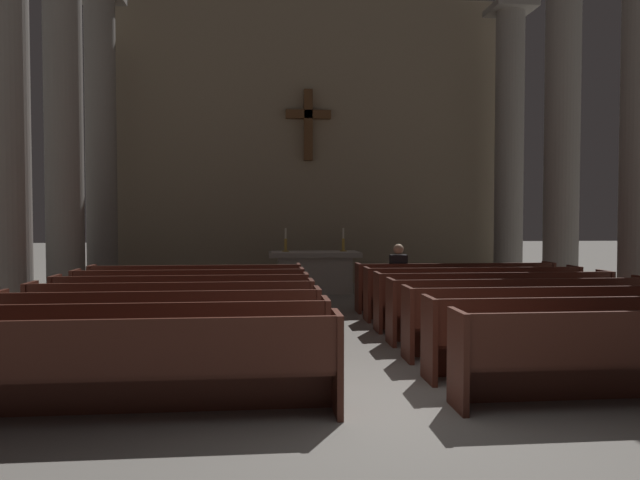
{
  "coord_description": "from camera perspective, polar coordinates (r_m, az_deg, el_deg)",
  "views": [
    {
      "loc": [
        -1.27,
        -5.55,
        1.82
      ],
      "look_at": [
        0.0,
        7.63,
        1.34
      ],
      "focal_mm": 34.02,
      "sensor_mm": 36.0,
      "label": 1
    }
  ],
  "objects": [
    {
      "name": "ground_plane",
      "position": [
        5.98,
        7.29,
        -15.66
      ],
      "size": [
        80.0,
        80.0,
        0.0
      ],
      "primitive_type": "plane",
      "color": "gray"
    },
    {
      "name": "pew_left_row_1",
      "position": [
        5.8,
        -17.84,
        -11.4
      ],
      "size": [
        3.89,
        0.5,
        0.95
      ],
      "color": "#4C2319",
      "rests_on": "ground"
    },
    {
      "name": "pew_left_row_2",
      "position": [
        6.75,
        -16.01,
        -9.46
      ],
      "size": [
        3.89,
        0.5,
        0.95
      ],
      "color": "#4C2319",
      "rests_on": "ground"
    },
    {
      "name": "pew_left_row_3",
      "position": [
        7.71,
        -14.66,
        -8.0
      ],
      "size": [
        3.89,
        0.5,
        0.95
      ],
      "color": "#4C2319",
      "rests_on": "ground"
    },
    {
      "name": "pew_left_row_4",
      "position": [
        8.68,
        -13.61,
        -6.87
      ],
      "size": [
        3.89,
        0.5,
        0.95
      ],
      "color": "#4C2319",
      "rests_on": "ground"
    },
    {
      "name": "pew_left_row_5",
      "position": [
        9.66,
        -12.77,
        -5.95
      ],
      "size": [
        3.89,
        0.5,
        0.95
      ],
      "color": "#4C2319",
      "rests_on": "ground"
    },
    {
      "name": "pew_left_row_6",
      "position": [
        10.63,
        -12.09,
        -5.21
      ],
      "size": [
        3.89,
        0.5,
        0.95
      ],
      "color": "#4C2319",
      "rests_on": "ground"
    },
    {
      "name": "pew_left_row_7",
      "position": [
        11.61,
        -11.53,
        -4.59
      ],
      "size": [
        3.89,
        0.5,
        0.95
      ],
      "color": "#4C2319",
      "rests_on": "ground"
    },
    {
      "name": "pew_right_row_2",
      "position": [
        7.63,
        24.38,
        -8.23
      ],
      "size": [
        3.89,
        0.5,
        0.95
      ],
      "color": "#4C2319",
      "rests_on": "ground"
    },
    {
      "name": "pew_right_row_3",
      "position": [
        8.49,
        21.01,
        -7.15
      ],
      "size": [
        3.89,
        0.5,
        0.95
      ],
      "color": "#4C2319",
      "rests_on": "ground"
    },
    {
      "name": "pew_right_row_4",
      "position": [
        9.38,
        18.29,
        -6.24
      ],
      "size": [
        3.89,
        0.5,
        0.95
      ],
      "color": "#4C2319",
      "rests_on": "ground"
    },
    {
      "name": "pew_right_row_5",
      "position": [
        10.29,
        16.05,
        -5.49
      ],
      "size": [
        3.89,
        0.5,
        0.95
      ],
      "color": "#4C2319",
      "rests_on": "ground"
    },
    {
      "name": "pew_right_row_6",
      "position": [
        11.21,
        14.18,
        -4.85
      ],
      "size": [
        3.89,
        0.5,
        0.95
      ],
      "color": "#4C2319",
      "rests_on": "ground"
    },
    {
      "name": "pew_right_row_7",
      "position": [
        12.15,
        12.6,
        -4.31
      ],
      "size": [
        3.89,
        0.5,
        0.95
      ],
      "color": "#4C2319",
      "rests_on": "ground"
    },
    {
      "name": "column_left_second",
      "position": [
        10.67,
        -27.57,
        11.36
      ],
      "size": [
        1.1,
        1.1,
        7.34
      ],
      "color": "gray",
      "rests_on": "ground"
    },
    {
      "name": "column_left_third",
      "position": [
        13.29,
        -22.95,
        9.55
      ],
      "size": [
        1.1,
        1.1,
        7.34
      ],
      "color": "gray",
      "rests_on": "ground"
    },
    {
      "name": "column_right_third",
      "position": [
        14.25,
        21.81,
        9.05
      ],
      "size": [
        1.1,
        1.1,
        7.34
      ],
      "color": "gray",
      "rests_on": "ground"
    },
    {
      "name": "column_left_fourth",
      "position": [
        15.98,
        -19.9,
        8.3
      ],
      "size": [
        1.1,
        1.1,
        7.34
      ],
      "color": "gray",
      "rests_on": "ground"
    },
    {
      "name": "column_right_fourth",
      "position": [
        16.78,
        17.36,
        8.03
      ],
      "size": [
        1.1,
        1.1,
        7.34
      ],
      "color": "gray",
      "rests_on": "ground"
    },
    {
      "name": "altar",
      "position": [
        14.66,
        -0.51,
        -2.94
      ],
      "size": [
        2.2,
        0.9,
        1.01
      ],
      "color": "#A8A399",
      "rests_on": "ground"
    },
    {
      "name": "candlestick_left",
      "position": [
        14.58,
        -3.26,
        -0.41
      ],
      "size": [
        0.16,
        0.16,
        0.57
      ],
      "color": "#B79338",
      "rests_on": "altar"
    },
    {
      "name": "candlestick_right",
      "position": [
        14.7,
        2.21,
        -0.39
      ],
      "size": [
        0.16,
        0.16,
        0.57
      ],
      "color": "#B79338",
      "rests_on": "altar"
    },
    {
      "name": "apse_with_cross",
      "position": [
        16.97,
        -1.18,
        9.32
      ],
      "size": [
        11.57,
        0.48,
        7.9
      ],
      "color": "gray",
      "rests_on": "ground"
    },
    {
      "name": "lone_worshipper",
      "position": [
        11.86,
        7.3,
        -3.38
      ],
      "size": [
        0.32,
        0.43,
        1.32
      ],
      "color": "#26262B",
      "rests_on": "ground"
    }
  ]
}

